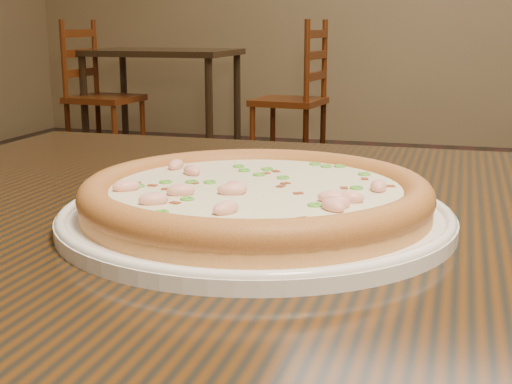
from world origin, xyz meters
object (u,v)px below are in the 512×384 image
(hero_table, at_px, (393,322))
(bg_table_left, at_px, (162,63))
(chair_b, at_px, (297,101))
(pizza, at_px, (256,195))
(chair_a, at_px, (98,97))
(plate, at_px, (256,215))

(hero_table, distance_m, bg_table_left, 4.45)
(bg_table_left, bearing_deg, chair_b, -7.47)
(pizza, distance_m, chair_b, 4.02)
(chair_a, xyz_separation_m, chair_b, (1.34, 0.16, 0.00))
(pizza, distance_m, bg_table_left, 4.45)
(pizza, distance_m, chair_a, 4.37)
(plate, distance_m, bg_table_left, 4.45)
(plate, relative_size, pizza, 1.12)
(bg_table_left, bearing_deg, chair_a, -140.70)
(chair_b, bearing_deg, pizza, -77.65)
(bg_table_left, bearing_deg, hero_table, -63.77)
(plate, distance_m, chair_a, 4.37)
(hero_table, xyz_separation_m, pizza, (-0.12, -0.05, 0.13))
(hero_table, distance_m, chair_b, 3.99)
(plate, distance_m, chair_b, 4.02)
(hero_table, xyz_separation_m, plate, (-0.12, -0.05, 0.11))
(plate, height_order, pizza, pizza)
(plate, relative_size, chair_a, 0.36)
(bg_table_left, relative_size, chair_a, 1.05)
(bg_table_left, distance_m, chair_a, 0.50)
(pizza, height_order, chair_b, chair_b)
(hero_table, distance_m, pizza, 0.18)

